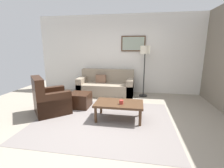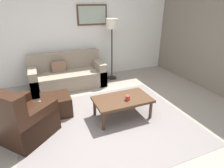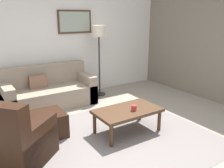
# 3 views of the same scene
# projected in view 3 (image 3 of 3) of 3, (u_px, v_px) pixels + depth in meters

# --- Properties ---
(ground_plane) EXTENTS (8.00, 8.00, 0.00)m
(ground_plane) POSITION_uv_depth(u_px,v_px,m) (114.00, 140.00, 3.76)
(ground_plane) COLOR gray
(rear_partition) EXTENTS (6.00, 0.12, 2.80)m
(rear_partition) POSITION_uv_depth(u_px,v_px,m) (53.00, 39.00, 5.47)
(rear_partition) COLOR silver
(rear_partition) RESTS_ON ground_plane
(area_rug) EXTENTS (3.11, 2.60, 0.01)m
(area_rug) POSITION_uv_depth(u_px,v_px,m) (114.00, 140.00, 3.76)
(area_rug) COLOR slate
(area_rug) RESTS_ON ground_plane
(couch_main) EXTENTS (1.91, 0.90, 0.88)m
(couch_main) POSITION_uv_depth(u_px,v_px,m) (48.00, 92.00, 5.19)
(couch_main) COLOR gray
(couch_main) RESTS_ON ground_plane
(armchair_leather) EXTENTS (1.13, 1.13, 0.95)m
(armchair_leather) POSITION_uv_depth(u_px,v_px,m) (13.00, 144.00, 3.06)
(armchair_leather) COLOR black
(armchair_leather) RESTS_ON ground_plane
(ottoman) EXTENTS (0.56, 0.56, 0.40)m
(ottoman) POSITION_uv_depth(u_px,v_px,m) (47.00, 124.00, 3.85)
(ottoman) COLOR black
(ottoman) RESTS_ON ground_plane
(coffee_table) EXTENTS (1.10, 0.64, 0.41)m
(coffee_table) POSITION_uv_depth(u_px,v_px,m) (127.00, 112.00, 3.93)
(coffee_table) COLOR #472D1C
(coffee_table) RESTS_ON ground_plane
(cup) EXTENTS (0.09, 0.09, 0.09)m
(cup) POSITION_uv_depth(u_px,v_px,m) (134.00, 108.00, 3.86)
(cup) COLOR #B2332D
(cup) RESTS_ON coffee_table
(lamp_standing) EXTENTS (0.32, 0.32, 1.71)m
(lamp_standing) POSITION_uv_depth(u_px,v_px,m) (99.00, 38.00, 5.55)
(lamp_standing) COLOR black
(lamp_standing) RESTS_ON ground_plane
(framed_artwork) EXTENTS (0.85, 0.04, 0.54)m
(framed_artwork) POSITION_uv_depth(u_px,v_px,m) (75.00, 22.00, 5.57)
(framed_artwork) COLOR #472D1C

